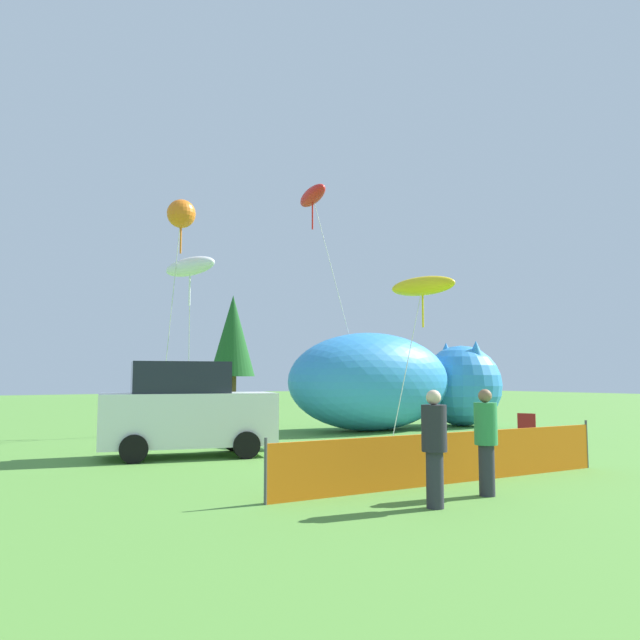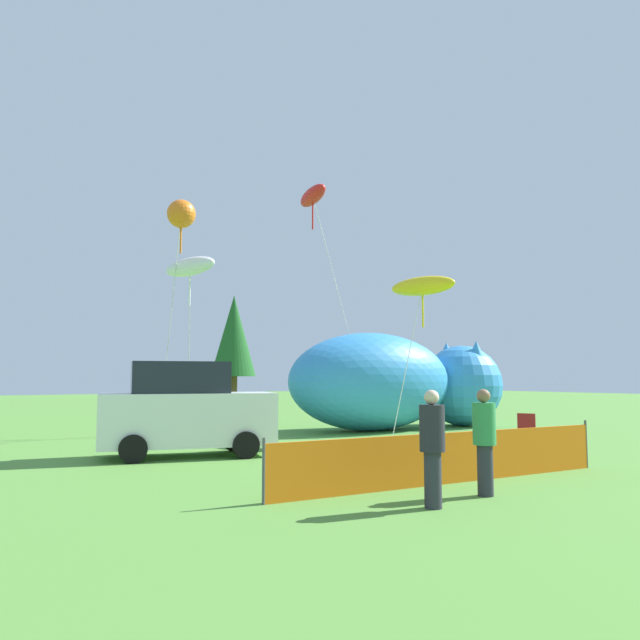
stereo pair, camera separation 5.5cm
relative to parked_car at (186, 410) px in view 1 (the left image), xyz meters
name	(u,v)px [view 1 (the left image)]	position (x,y,z in m)	size (l,w,h in m)	color
ground_plane	(384,455)	(4.22, -2.40, -1.11)	(120.00, 120.00, 0.00)	#548C38
parked_car	(186,410)	(0.00, 0.00, 0.00)	(4.42, 2.74, 2.28)	white
folding_chair	(528,427)	(8.45, -3.47, -0.55)	(0.66, 0.66, 0.93)	maroon
inflatable_cat	(396,385)	(9.41, 3.00, 0.51)	(9.28, 3.96, 3.50)	#338CD8
safety_fence	(453,458)	(2.54, -6.31, -0.65)	(7.57, 0.58, 1.00)	orange
spectator_in_green_shirt	(486,437)	(2.09, -7.47, -0.17)	(0.37, 0.37, 1.72)	#2D2D38
spectator_in_blue_shirt	(434,443)	(0.71, -7.67, -0.17)	(0.38, 0.38, 1.73)	#2D2D38
kite_yellow_hero	(422,286)	(7.65, -0.29, 3.64)	(1.87, 2.39, 5.11)	silver
kite_orange_flower	(181,215)	(1.53, 4.41, 6.04)	(0.92, 2.38, 7.64)	silver
kite_red_lizard	(313,197)	(6.93, 4.82, 7.64)	(1.93, 3.09, 9.18)	silver
kite_white_ghost	(190,267)	(2.00, 4.73, 4.42)	(1.58, 2.80, 5.97)	silver
horizon_tree_west	(233,336)	(15.64, 28.81, 3.94)	(3.44, 3.44, 8.22)	brown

